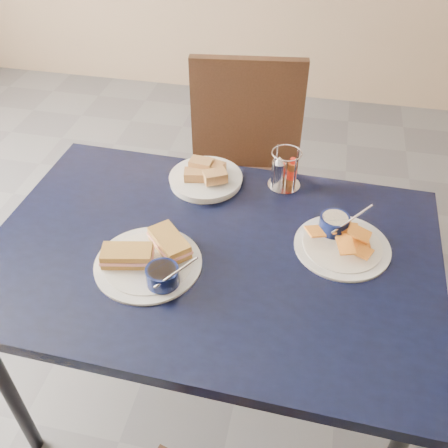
% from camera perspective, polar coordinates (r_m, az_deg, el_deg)
% --- Properties ---
extents(ground, '(6.00, 6.00, 0.00)m').
position_cam_1_polar(ground, '(2.06, 1.60, -17.91)').
color(ground, '#535358').
rests_on(ground, ground).
extents(dining_table, '(1.34, 0.91, 0.75)m').
position_cam_1_polar(dining_table, '(1.50, -1.44, -4.56)').
color(dining_table, black).
rests_on(dining_table, ground).
extents(chair_far, '(0.52, 0.50, 0.99)m').
position_cam_1_polar(chair_far, '(2.13, 2.67, 6.73)').
color(chair_far, '#321C10').
rests_on(chair_far, ground).
extents(sandwich_plate, '(0.32, 0.30, 0.12)m').
position_cam_1_polar(sandwich_plate, '(1.41, -8.35, -3.99)').
color(sandwich_plate, white).
rests_on(sandwich_plate, dining_table).
extents(plantain_plate, '(0.28, 0.28, 0.12)m').
position_cam_1_polar(plantain_plate, '(1.51, 13.15, -1.56)').
color(plantain_plate, white).
rests_on(plantain_plate, dining_table).
extents(bread_basket, '(0.24, 0.24, 0.07)m').
position_cam_1_polar(bread_basket, '(1.70, -2.08, 5.40)').
color(bread_basket, white).
rests_on(bread_basket, dining_table).
extents(condiment_caddy, '(0.11, 0.11, 0.14)m').
position_cam_1_polar(condiment_caddy, '(1.68, 6.83, 5.97)').
color(condiment_caddy, silver).
rests_on(condiment_caddy, dining_table).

